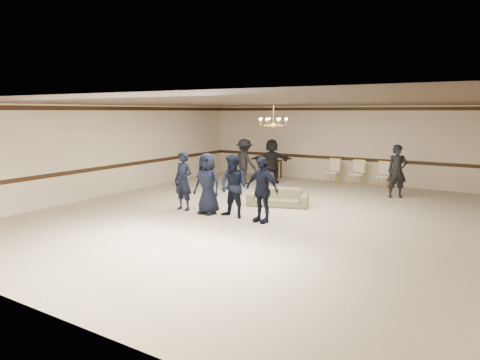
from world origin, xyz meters
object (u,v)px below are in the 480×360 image
object	(u,v)px
boy_d	(262,190)
adult_mid	(272,161)
settee	(278,197)
boy_b	(207,184)
boy_c	(234,186)
banquet_chair_mid	(357,173)
chandelier	(273,115)
boy_a	(183,181)
banquet_chair_right	(383,175)
adult_right	(397,171)
adult_left	(244,162)
console_table	(271,169)
banquet_chair_left	(333,172)

from	to	relation	value
boy_d	adult_mid	xyz separation A→B (m)	(-2.67, 5.76, 0.03)
settee	adult_mid	xyz separation A→B (m)	(-2.16, 3.74, 0.65)
boy_d	boy_b	bearing A→B (deg)	-170.85
boy_c	banquet_chair_mid	distance (m)	7.08
chandelier	boy_a	size ratio (longest dim) A/B	0.52
settee	banquet_chair_right	xyz separation A→B (m)	(2.11, 4.89, 0.23)
adult_right	banquet_chair_mid	distance (m)	2.44
adult_mid	adult_left	bearing A→B (deg)	5.32
chandelier	boy_a	xyz separation A→B (m)	(-2.18, -1.66, -1.98)
adult_mid	console_table	bearing A→B (deg)	-94.28
boy_a	settee	bearing A→B (deg)	46.62
boy_d	adult_mid	world-z (taller)	adult_mid
banquet_chair_right	boy_b	bearing A→B (deg)	-114.14
adult_right	banquet_chair_right	world-z (taller)	adult_right
settee	adult_mid	distance (m)	4.37
boy_c	banquet_chair_right	world-z (taller)	boy_c
chandelier	banquet_chair_mid	xyz separation A→B (m)	(1.12, 5.25, -2.36)
boy_d	adult_right	size ratio (longest dim) A/B	0.97
settee	banquet_chair_right	size ratio (longest dim) A/B	1.86
adult_mid	banquet_chair_mid	xyz separation A→B (m)	(3.27, 1.15, -0.41)
adult_right	banquet_chair_right	size ratio (longest dim) A/B	1.80
adult_mid	console_table	distance (m)	1.62
banquet_chair_left	banquet_chair_mid	world-z (taller)	same
settee	banquet_chair_right	world-z (taller)	banquet_chair_right
boy_c	settee	xyz separation A→B (m)	(0.39, 2.02, -0.62)
boy_d	chandelier	bearing A→B (deg)	116.54
boy_a	banquet_chair_left	distance (m)	7.29
boy_b	boy_c	xyz separation A→B (m)	(0.90, 0.00, 0.00)
boy_a	banquet_chair_left	xyz separation A→B (m)	(2.30, 6.91, -0.38)
settee	adult_left	size ratio (longest dim) A/B	1.03
boy_d	adult_mid	bearing A→B (deg)	124.05
boy_c	boy_d	distance (m)	0.90
banquet_chair_right	settee	bearing A→B (deg)	-111.28
chandelier	settee	size ratio (longest dim) A/B	0.49
boy_c	boy_d	xyz separation A→B (m)	(0.90, 0.00, 0.00)
chandelier	banquet_chair_left	bearing A→B (deg)	88.68
chandelier	adult_right	distance (m)	5.11
settee	chandelier	bearing A→B (deg)	-109.39
boy_c	boy_d	world-z (taller)	same
settee	console_table	bearing A→B (deg)	101.58
adult_left	adult_mid	world-z (taller)	same
boy_b	console_table	world-z (taller)	boy_b
banquet_chair_mid	banquet_chair_right	world-z (taller)	same
settee	banquet_chair_left	distance (m)	4.90
boy_c	banquet_chair_mid	xyz separation A→B (m)	(1.50, 6.91, -0.38)
chandelier	console_table	size ratio (longest dim) A/B	0.97
boy_c	console_table	size ratio (longest dim) A/B	1.84
adult_right	banquet_chair_mid	xyz separation A→B (m)	(-1.83, 1.55, -0.41)
adult_left	banquet_chair_left	size ratio (longest dim) A/B	1.80
boy_c	boy_b	bearing A→B (deg)	-175.71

